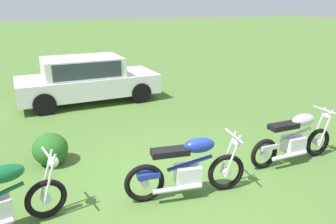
% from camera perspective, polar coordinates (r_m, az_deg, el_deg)
% --- Properties ---
extents(ground_plane, '(120.00, 120.00, 0.00)m').
position_cam_1_polar(ground_plane, '(5.90, 0.74, -12.66)').
color(ground_plane, '#476B2D').
extents(motorcycle_blue, '(2.03, 0.68, 1.02)m').
position_cam_1_polar(motorcycle_blue, '(5.43, 3.52, -9.64)').
color(motorcycle_blue, black).
rests_on(motorcycle_blue, ground).
extents(motorcycle_silver, '(1.97, 0.64, 1.02)m').
position_cam_1_polar(motorcycle_silver, '(6.99, 20.97, -4.34)').
color(motorcycle_silver, black).
rests_on(motorcycle_silver, ground).
extents(car_white, '(4.33, 1.96, 1.43)m').
position_cam_1_polar(car_white, '(10.85, -13.98, 5.86)').
color(car_white, silver).
rests_on(car_white, ground).
extents(shrub_low, '(0.68, 0.72, 0.62)m').
position_cam_1_polar(shrub_low, '(6.92, -19.65, -6.03)').
color(shrub_low, '#235B1E').
rests_on(shrub_low, ground).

